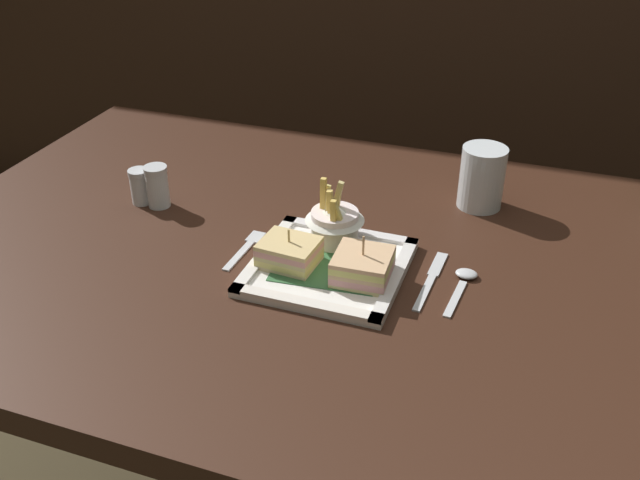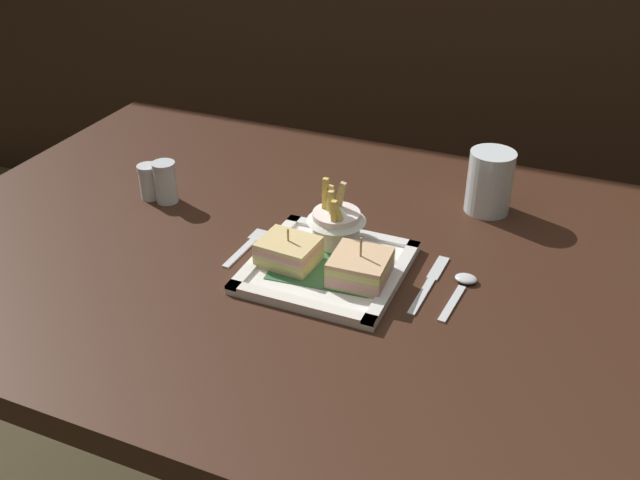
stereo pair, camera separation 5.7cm
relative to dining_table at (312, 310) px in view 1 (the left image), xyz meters
The scene contains 11 objects.
dining_table is the anchor object (origin of this frame).
square_plate 0.15m from the dining_table, 45.59° to the right, with size 0.24×0.24×0.02m.
sandwich_half_left 0.17m from the dining_table, 103.81° to the right, with size 0.09×0.08×0.06m.
sandwich_half_right 0.20m from the dining_table, 30.41° to the right, with size 0.09×0.09×0.08m.
fries_cup 0.18m from the dining_table, 42.02° to the left, with size 0.10×0.10×0.11m.
water_glass 0.39m from the dining_table, 46.91° to the left, with size 0.08×0.08×0.12m.
fork 0.17m from the dining_table, 165.05° to the right, with size 0.03×0.13×0.00m.
knife 0.24m from the dining_table, ahead, with size 0.02×0.17×0.00m.
spoon 0.29m from the dining_table, ahead, with size 0.04×0.13×0.01m.
salt_shaker 0.40m from the dining_table, behind, with size 0.04×0.04×0.07m.
pepper_shaker 0.36m from the dining_table, behind, with size 0.04×0.04×0.08m.
Camera 1 is at (0.35, -0.94, 1.38)m, focal length 39.89 mm.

